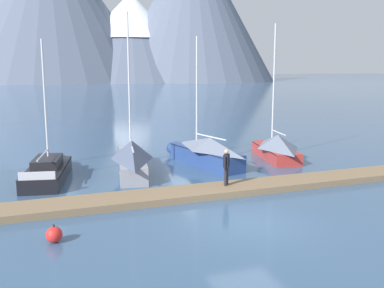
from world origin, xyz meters
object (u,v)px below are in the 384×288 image
sailboat_mid_dock_starboard (203,151)px  mooring_buoy_channel_marker (54,235)px  person_on_dock (226,165)px  sailboat_mid_dock_port (131,156)px  sailboat_second_berth (49,169)px  sailboat_far_berth (274,146)px

sailboat_mid_dock_starboard → mooring_buoy_channel_marker: bearing=-134.2°
sailboat_mid_dock_starboard → person_on_dock: sailboat_mid_dock_starboard is taller
person_on_dock → sailboat_mid_dock_port: bearing=121.4°
person_on_dock → mooring_buoy_channel_marker: bearing=-155.9°
sailboat_mid_dock_port → person_on_dock: 6.24m
person_on_dock → mooring_buoy_channel_marker: (-7.83, -3.50, -0.99)m
sailboat_mid_dock_port → person_on_dock: (3.25, -5.31, 0.37)m
sailboat_second_berth → sailboat_mid_dock_starboard: sailboat_mid_dock_starboard is taller
sailboat_mid_dock_port → mooring_buoy_channel_marker: (-4.58, -8.81, -0.62)m
sailboat_mid_dock_starboard → sailboat_far_berth: bearing=1.5°
mooring_buoy_channel_marker → sailboat_second_berth: bearing=88.2°
sailboat_mid_dock_port → sailboat_far_berth: bearing=3.4°
sailboat_second_berth → sailboat_far_berth: size_ratio=0.85×
sailboat_far_berth → person_on_dock: size_ratio=4.95×
sailboat_mid_dock_starboard → sailboat_mid_dock_port: bearing=-174.5°
sailboat_far_berth → mooring_buoy_channel_marker: bearing=-146.1°
sailboat_second_berth → sailboat_far_berth: sailboat_far_berth is taller
mooring_buoy_channel_marker → sailboat_far_berth: bearing=33.9°
sailboat_mid_dock_starboard → person_on_dock: (-1.15, -5.74, 0.45)m
sailboat_mid_dock_port → sailboat_mid_dock_starboard: size_ratio=1.16×
sailboat_second_berth → sailboat_mid_dock_port: bearing=-3.5°
sailboat_far_berth → person_on_dock: (-6.10, -5.87, 0.52)m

